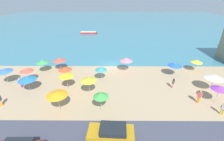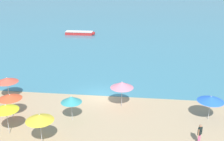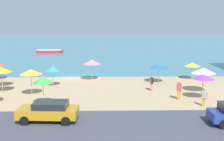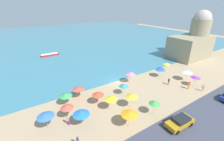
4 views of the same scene
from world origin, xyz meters
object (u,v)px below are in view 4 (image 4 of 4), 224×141
(beach_umbrella_5, at_px, (160,69))
(skiff_nearshore, at_px, (50,55))
(beach_umbrella_15, at_px, (155,103))
(harbor_fortress, at_px, (193,41))
(beach_umbrella_10, at_px, (81,113))
(bather_2, at_px, (169,81))
(bather_3, at_px, (68,120))
(parked_car_0, at_px, (180,122))
(beach_umbrella_11, at_px, (132,96))
(beach_umbrella_14, at_px, (187,71))
(beach_umbrella_13, at_px, (67,107))
(beach_umbrella_7, at_px, (111,98))
(beach_umbrella_6, at_px, (196,77))
(beach_umbrella_9, at_px, (78,88))
(beach_umbrella_4, at_px, (129,113))
(beach_umbrella_0, at_px, (167,64))
(beach_umbrella_8, at_px, (130,73))
(beach_umbrella_3, at_px, (66,95))
(bather_1, at_px, (189,85))
(bather_4, at_px, (78,141))
(beach_umbrella_12, at_px, (46,115))
(beach_umbrella_1, at_px, (98,94))
(bather_0, at_px, (203,87))
(beach_umbrella_2, at_px, (124,85))

(beach_umbrella_5, bearing_deg, skiff_nearshore, 121.22)
(beach_umbrella_15, distance_m, harbor_fortress, 35.08)
(beach_umbrella_5, relative_size, beach_umbrella_10, 0.95)
(beach_umbrella_15, height_order, bather_2, beach_umbrella_15)
(beach_umbrella_5, bearing_deg, bather_3, -170.76)
(parked_car_0, relative_size, harbor_fortress, 0.30)
(beach_umbrella_11, height_order, beach_umbrella_14, beach_umbrella_11)
(beach_umbrella_13, distance_m, parked_car_0, 16.44)
(beach_umbrella_5, distance_m, beach_umbrella_7, 17.09)
(beach_umbrella_6, height_order, beach_umbrella_9, beach_umbrella_6)
(beach_umbrella_4, bearing_deg, harbor_fortress, 20.16)
(bather_2, relative_size, skiff_nearshore, 0.27)
(beach_umbrella_0, xyz_separation_m, beach_umbrella_9, (-24.02, 0.39, 0.09))
(beach_umbrella_7, distance_m, beach_umbrella_8, 10.42)
(beach_umbrella_13, bearing_deg, bather_2, -3.72)
(beach_umbrella_9, xyz_separation_m, beach_umbrella_15, (8.14, -10.86, 0.26))
(beach_umbrella_0, distance_m, beach_umbrella_3, 26.65)
(beach_umbrella_4, height_order, bather_1, beach_umbrella_4)
(beach_umbrella_9, relative_size, bather_4, 1.31)
(beach_umbrella_12, bearing_deg, beach_umbrella_13, 8.06)
(beach_umbrella_14, bearing_deg, beach_umbrella_1, 172.34)
(beach_umbrella_0, relative_size, bather_0, 1.37)
(beach_umbrella_6, distance_m, beach_umbrella_8, 13.61)
(beach_umbrella_7, height_order, harbor_fortress, harbor_fortress)
(beach_umbrella_15, bearing_deg, beach_umbrella_14, 15.89)
(beach_umbrella_3, xyz_separation_m, bather_3, (-1.28, -4.95, -0.99))
(beach_umbrella_14, bearing_deg, bather_2, 172.07)
(beach_umbrella_7, bearing_deg, skiff_nearshore, 93.72)
(beach_umbrella_14, bearing_deg, beach_umbrella_11, -176.58)
(beach_umbrella_7, relative_size, bather_0, 1.64)
(beach_umbrella_11, bearing_deg, beach_umbrella_1, 137.37)
(beach_umbrella_3, bearing_deg, harbor_fortress, 4.99)
(beach_umbrella_2, height_order, beach_umbrella_3, beach_umbrella_2)
(beach_umbrella_13, bearing_deg, beach_umbrella_4, -43.21)
(beach_umbrella_8, bearing_deg, beach_umbrella_3, -178.64)
(parked_car_0, bearing_deg, bather_4, 161.06)
(bather_4, bearing_deg, beach_umbrella_13, 83.87)
(beach_umbrella_3, height_order, beach_umbrella_12, beach_umbrella_12)
(bather_2, distance_m, bather_3, 22.05)
(beach_umbrella_13, xyz_separation_m, harbor_fortress, (43.78, 7.28, 3.00))
(beach_umbrella_3, relative_size, beach_umbrella_6, 0.95)
(beach_umbrella_6, relative_size, beach_umbrella_11, 0.90)
(beach_umbrella_4, xyz_separation_m, bather_0, (18.44, -0.59, -1.44))
(beach_umbrella_1, xyz_separation_m, harbor_fortress, (38.21, 6.55, 3.18))
(beach_umbrella_3, xyz_separation_m, beach_umbrella_15, (10.76, -9.92, 0.25))
(beach_umbrella_9, bearing_deg, bather_4, -111.94)
(beach_umbrella_0, xyz_separation_m, harbor_fortress, (16.29, 3.21, 3.28))
(beach_umbrella_3, bearing_deg, beach_umbrella_7, -43.65)
(beach_umbrella_11, height_order, beach_umbrella_13, beach_umbrella_11)
(bather_4, bearing_deg, beach_umbrella_14, 7.35)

